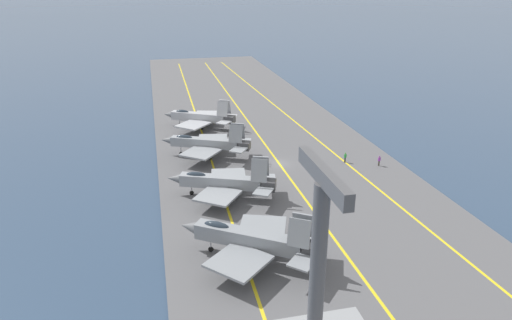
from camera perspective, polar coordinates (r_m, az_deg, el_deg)
name	(u,v)px	position (r m, az deg, el deg)	size (l,w,h in m)	color
ground_plane	(279,166)	(77.69, 2.88, -0.70)	(2000.00, 2000.00, 0.00)	#2D425B
carrier_deck	(279,164)	(77.62, 2.88, -0.56)	(229.14, 40.35, 0.40)	#565659
deck_stripe_foul_line	(340,158)	(81.09, 10.46, 0.24)	(206.23, 0.36, 0.01)	yellow
deck_stripe_centerline	(279,163)	(77.54, 2.89, -0.42)	(206.23, 0.36, 0.01)	yellow
deck_stripe_edge_line	(214,169)	(75.47, -5.25, -1.13)	(206.23, 0.36, 0.01)	yellow
parked_jet_nearest	(251,239)	(50.52, -0.64, -9.85)	(13.77, 15.97, 6.60)	gray
parked_jet_second	(223,182)	(64.85, -4.10, -2.73)	(12.80, 15.82, 6.40)	gray
parked_jet_third	(207,143)	(79.72, -6.15, 2.12)	(13.20, 16.08, 6.43)	gray
parked_jet_fourth	(200,117)	(96.35, -7.01, 5.34)	(13.99, 15.62, 6.22)	#A8AAAF
crew_purple_vest	(379,160)	(78.85, 15.15, -0.04)	(0.38, 0.45, 1.78)	#383328
crew_green_vest	(345,157)	(78.96, 11.09, 0.38)	(0.40, 0.46, 1.82)	#232328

